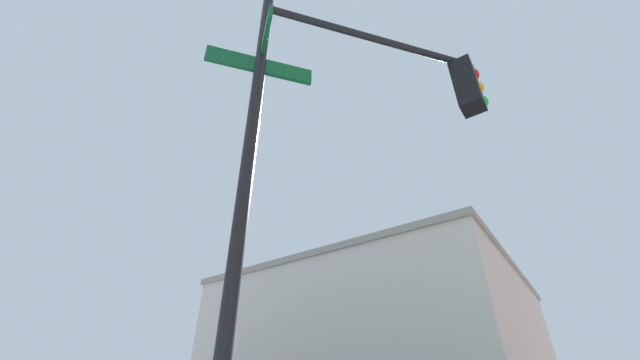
{
  "coord_description": "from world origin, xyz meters",
  "views": [
    {
      "loc": [
        -4.8,
        -8.77,
        1.58
      ],
      "look_at": [
        -7.03,
        -5.62,
        4.04
      ],
      "focal_mm": 20.83,
      "sensor_mm": 36.0,
      "label": 1
    }
  ],
  "objects": [
    {
      "name": "building_stucco",
      "position": [
        -17.47,
        17.37,
        4.96
      ],
      "size": [
        19.24,
        19.03,
        9.91
      ],
      "color": "beige",
      "rests_on": "ground_plane"
    },
    {
      "name": "traffic_signal_near",
      "position": [
        -6.09,
        -6.06,
        4.29
      ],
      "size": [
        2.2,
        2.77,
        6.05
      ],
      "color": "black",
      "rests_on": "ground_plane"
    }
  ]
}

